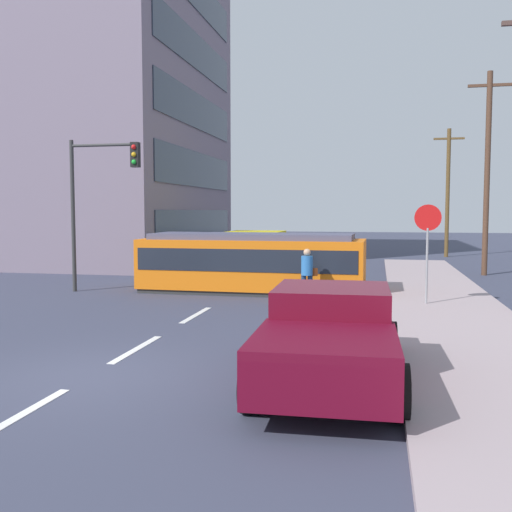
% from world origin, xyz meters
% --- Properties ---
extents(ground_plane, '(120.00, 120.00, 0.00)m').
position_xyz_m(ground_plane, '(0.00, 10.00, 0.00)').
color(ground_plane, '#383B50').
extents(sidewalk_curb_right, '(3.20, 36.00, 0.14)m').
position_xyz_m(sidewalk_curb_right, '(6.80, 6.00, 0.07)').
color(sidewalk_curb_right, '#A28F94').
rests_on(sidewalk_curb_right, ground).
extents(lane_stripe_0, '(0.16, 2.40, 0.01)m').
position_xyz_m(lane_stripe_0, '(0.00, -2.00, 0.01)').
color(lane_stripe_0, silver).
rests_on(lane_stripe_0, ground).
extents(lane_stripe_1, '(0.16, 2.40, 0.01)m').
position_xyz_m(lane_stripe_1, '(0.00, 2.00, 0.01)').
color(lane_stripe_1, silver).
rests_on(lane_stripe_1, ground).
extents(lane_stripe_2, '(0.16, 2.40, 0.01)m').
position_xyz_m(lane_stripe_2, '(0.00, 6.00, 0.01)').
color(lane_stripe_2, silver).
rests_on(lane_stripe_2, ground).
extents(lane_stripe_3, '(0.16, 2.40, 0.01)m').
position_xyz_m(lane_stripe_3, '(0.00, 16.77, 0.01)').
color(lane_stripe_3, silver).
rests_on(lane_stripe_3, ground).
extents(lane_stripe_4, '(0.16, 2.40, 0.01)m').
position_xyz_m(lane_stripe_4, '(0.00, 22.77, 0.01)').
color(lane_stripe_4, silver).
rests_on(lane_stripe_4, ground).
extents(corner_building, '(16.28, 15.11, 22.40)m').
position_xyz_m(corner_building, '(-13.17, 22.19, 11.20)').
color(corner_building, slate).
rests_on(corner_building, ground).
extents(streetcar_tram, '(7.79, 2.65, 2.05)m').
position_xyz_m(streetcar_tram, '(0.53, 10.77, 1.06)').
color(streetcar_tram, orange).
rests_on(streetcar_tram, ground).
extents(city_bus, '(2.58, 5.32, 1.87)m').
position_xyz_m(city_bus, '(-0.87, 16.71, 1.07)').
color(city_bus, gold).
rests_on(city_bus, ground).
extents(pedestrian_crossing, '(0.51, 0.36, 1.67)m').
position_xyz_m(pedestrian_crossing, '(2.70, 8.80, 0.94)').
color(pedestrian_crossing, navy).
rests_on(pedestrian_crossing, ground).
extents(pickup_truck_parked, '(2.38, 5.05, 1.55)m').
position_xyz_m(pickup_truck_parked, '(4.08, 0.37, 0.80)').
color(pickup_truck_parked, '#57091C').
rests_on(pickup_truck_parked, ground).
extents(stop_sign, '(0.76, 0.07, 2.88)m').
position_xyz_m(stop_sign, '(6.23, 8.48, 2.19)').
color(stop_sign, gray).
rests_on(stop_sign, sidewalk_curb_right).
extents(traffic_light_mast, '(2.57, 0.33, 5.28)m').
position_xyz_m(traffic_light_mast, '(-4.66, 9.62, 3.67)').
color(traffic_light_mast, '#333333').
rests_on(traffic_light_mast, ground).
extents(utility_pole_mid, '(1.80, 0.24, 8.83)m').
position_xyz_m(utility_pole_mid, '(9.44, 18.03, 4.60)').
color(utility_pole_mid, '#513526').
rests_on(utility_pole_mid, ground).
extents(utility_pole_far, '(1.80, 0.24, 7.81)m').
position_xyz_m(utility_pole_far, '(8.96, 28.39, 4.08)').
color(utility_pole_far, brown).
rests_on(utility_pole_far, ground).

